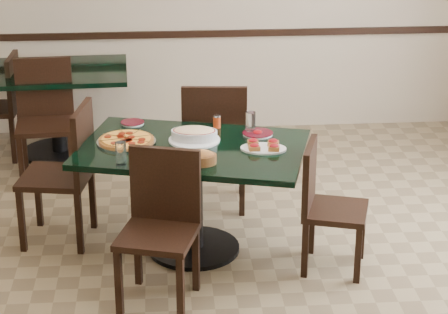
{
  "coord_description": "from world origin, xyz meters",
  "views": [
    {
      "loc": [
        -0.43,
        -4.94,
        2.76
      ],
      "look_at": [
        -0.05,
        0.0,
        0.79
      ],
      "focal_mm": 70.0,
      "sensor_mm": 36.0,
      "label": 1
    }
  ],
  "objects": [
    {
      "name": "back_chair_near",
      "position": [
        -1.34,
        1.7,
        0.54
      ],
      "size": [
        0.48,
        0.48,
        0.96
      ],
      "rotation": [
        0.0,
        0.0,
        0.07
      ],
      "color": "black",
      "rests_on": "floor"
    },
    {
      "name": "side_plate_near",
      "position": [
        -0.43,
        -0.01,
        0.76
      ],
      "size": [
        0.2,
        0.2,
        0.02
      ],
      "rotation": [
        0.0,
        0.0,
        -0.16
      ],
      "color": "silver",
      "rests_on": "main_table"
    },
    {
      "name": "back_table",
      "position": [
        -1.31,
        2.19,
        0.52
      ],
      "size": [
        1.24,
        0.92,
        0.75
      ],
      "rotation": [
        0.0,
        0.0,
        0.04
      ],
      "color": "black",
      "rests_on": "floor"
    },
    {
      "name": "chair_near",
      "position": [
        -0.45,
        -0.26,
        0.52
      ],
      "size": [
        0.54,
        0.54,
        0.92
      ],
      "rotation": [
        0.0,
        0.0,
        -0.29
      ],
      "color": "black",
      "rests_on": "floor"
    },
    {
      "name": "lasagna_casserole",
      "position": [
        -0.21,
        0.41,
        0.8
      ],
      "size": [
        0.34,
        0.34,
        0.09
      ],
      "rotation": [
        0.0,
        0.0,
        -0.14
      ],
      "color": "silver",
      "rests_on": "main_table"
    },
    {
      "name": "bread_basket",
      "position": [
        -0.21,
        0.01,
        0.79
      ],
      "size": [
        0.22,
        0.15,
        0.09
      ],
      "rotation": [
        0.0,
        0.0,
        -0.01
      ],
      "color": "brown",
      "rests_on": "main_table"
    },
    {
      "name": "bruschetta_platter",
      "position": [
        0.22,
        0.21,
        0.77
      ],
      "size": [
        0.33,
        0.25,
        0.05
      ],
      "rotation": [
        0.0,
        0.0,
        -0.17
      ],
      "color": "silver",
      "rests_on": "main_table"
    },
    {
      "name": "floor",
      "position": [
        0.0,
        0.0,
        0.0
      ],
      "size": [
        5.5,
        5.5,
        0.0
      ],
      "primitive_type": "plane",
      "color": "olive",
      "rests_on": "ground"
    },
    {
      "name": "napkin_setting",
      "position": [
        -0.43,
        0.0,
        0.75
      ],
      "size": [
        0.17,
        0.17,
        0.01
      ],
      "rotation": [
        0.0,
        0.0,
        -0.1
      ],
      "color": "white",
      "rests_on": "main_table"
    },
    {
      "name": "water_glass_a",
      "position": [
        0.17,
        0.54,
        0.82
      ],
      "size": [
        0.07,
        0.07,
        0.14
      ],
      "primitive_type": "cylinder",
      "color": "white",
      "rests_on": "main_table"
    },
    {
      "name": "chair_far",
      "position": [
        -0.04,
        0.96,
        0.55
      ],
      "size": [
        0.5,
        0.5,
        0.98
      ],
      "rotation": [
        0.0,
        0.0,
        3.05
      ],
      "color": "black",
      "rests_on": "floor"
    },
    {
      "name": "main_table",
      "position": [
        -0.23,
        0.31,
        0.57
      ],
      "size": [
        1.62,
        1.26,
        0.75
      ],
      "rotation": [
        0.0,
        0.0,
        -0.27
      ],
      "color": "black",
      "rests_on": "floor"
    },
    {
      "name": "water_glass_b",
      "position": [
        -0.68,
        0.04,
        0.82
      ],
      "size": [
        0.07,
        0.07,
        0.14
      ],
      "primitive_type": "cylinder",
      "color": "white",
      "rests_on": "main_table"
    },
    {
      "name": "side_plate_far_l",
      "position": [
        -0.63,
        0.78,
        0.76
      ],
      "size": [
        0.16,
        0.16,
        0.02
      ],
      "rotation": [
        0.0,
        0.0,
        -0.33
      ],
      "color": "silver",
      "rests_on": "main_table"
    },
    {
      "name": "pepperoni_pizza",
      "position": [
        -0.66,
        0.41,
        0.77
      ],
      "size": [
        0.39,
        0.39,
        0.04
      ],
      "rotation": [
        0.0,
        0.0,
        -0.53
      ],
      "color": "silver",
      "rests_on": "main_table"
    },
    {
      "name": "chair_left",
      "position": [
        -1.06,
        0.53,
        0.54
      ],
      "size": [
        0.52,
        0.52,
        0.97
      ],
      "rotation": [
        0.0,
        0.0,
        -1.74
      ],
      "color": "black",
      "rests_on": "floor"
    },
    {
      "name": "chair_right",
      "position": [
        0.59,
        0.03,
        0.47
      ],
      "size": [
        0.49,
        0.49,
        0.84
      ],
      "rotation": [
        0.0,
        0.0,
        1.27
      ],
      "color": "black",
      "rests_on": "floor"
    },
    {
      "name": "pepper_shaker",
      "position": [
        -0.05,
        0.65,
        0.8
      ],
      "size": [
        0.05,
        0.05,
        0.09
      ],
      "color": "#CC4D15",
      "rests_on": "main_table"
    },
    {
      "name": "back_chair_left",
      "position": [
        -1.75,
        2.17,
        0.49
      ],
      "size": [
        0.43,
        0.43,
        0.88
      ],
      "rotation": [
        0.0,
        0.0,
        -1.6
      ],
      "color": "black",
      "rests_on": "floor"
    },
    {
      "name": "room_shell",
      "position": [
        1.02,
        1.73,
        1.17
      ],
      "size": [
        5.5,
        5.5,
        5.5
      ],
      "color": "silver",
      "rests_on": "floor"
    },
    {
      "name": "side_plate_far_r",
      "position": [
        0.21,
        0.5,
        0.76
      ],
      "size": [
        0.2,
        0.2,
        0.03
      ],
      "rotation": [
        0.0,
        0.0,
        -0.62
      ],
      "color": "silver",
      "rests_on": "main_table"
    }
  ]
}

